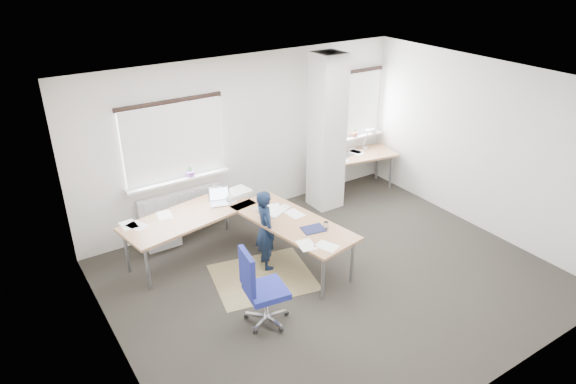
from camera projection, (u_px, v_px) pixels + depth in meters
ground at (333, 278)px, 7.43m from camera, size 6.00×6.00×0.00m
room_shell at (329, 154)px, 7.09m from camera, size 6.04×5.04×2.82m
floor_mat at (263, 277)px, 7.45m from camera, size 1.61×1.44×0.01m
white_crate at (161, 236)px, 8.19m from camera, size 0.54×0.39×0.32m
desk_main at (242, 219)px, 7.60m from camera, size 2.82×2.63×0.96m
desk_side at (359, 156)px, 9.85m from camera, size 1.50×0.93×1.22m
task_chair at (263, 303)px, 6.44m from camera, size 0.60×0.60×1.10m
person at (266, 230)px, 7.46m from camera, size 0.38×0.50×1.24m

